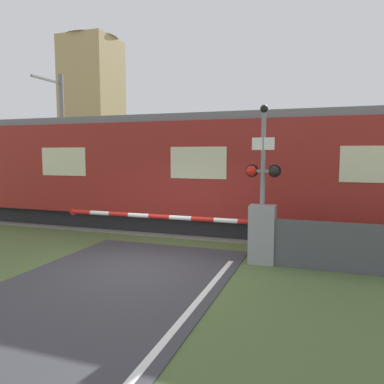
% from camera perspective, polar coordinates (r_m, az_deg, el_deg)
% --- Properties ---
extents(ground_plane, '(80.00, 80.00, 0.00)m').
position_cam_1_polar(ground_plane, '(8.83, -7.84, -11.14)').
color(ground_plane, '#4C6033').
extents(track_bed, '(36.00, 3.20, 0.13)m').
position_cam_1_polar(track_bed, '(12.87, 1.25, -5.56)').
color(track_bed, slate).
rests_on(track_bed, ground_plane).
extents(train, '(17.46, 2.83, 3.80)m').
position_cam_1_polar(train, '(12.52, 2.92, 2.99)').
color(train, black).
rests_on(train, ground_plane).
extents(crossing_barrier, '(5.67, 0.44, 1.38)m').
position_cam_1_polar(crossing_barrier, '(9.04, 8.14, -5.96)').
color(crossing_barrier, gray).
rests_on(crossing_barrier, ground_plane).
extents(signal_post, '(0.83, 0.26, 3.70)m').
position_cam_1_polar(signal_post, '(8.90, 10.73, 2.67)').
color(signal_post, gray).
rests_on(signal_post, ground_plane).
extents(catenary_pole, '(0.20, 1.90, 6.08)m').
position_cam_1_polar(catenary_pole, '(17.98, -19.19, 7.52)').
color(catenary_pole, slate).
rests_on(catenary_pole, ground_plane).
extents(distant_building, '(5.38, 5.38, 14.68)m').
position_cam_1_polar(distant_building, '(39.89, -14.87, 12.68)').
color(distant_building, tan).
rests_on(distant_building, ground_plane).
extents(roadside_fence, '(4.05, 0.06, 1.10)m').
position_cam_1_polar(roadside_fence, '(8.80, 22.21, -7.90)').
color(roadside_fence, '#4C4C51').
rests_on(roadside_fence, ground_plane).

